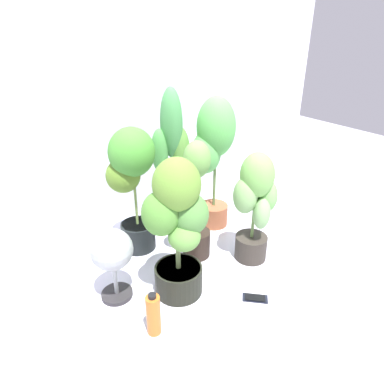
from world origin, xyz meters
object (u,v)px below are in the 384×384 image
(potted_plant_center, at_px, (193,198))
(potted_plant_back_center, at_px, (172,158))
(potted_plant_back_left, at_px, (132,178))
(nutrient_bottle, at_px, (153,315))
(floor_fan, at_px, (112,253))
(potted_plant_front_left, at_px, (177,224))
(cell_phone, at_px, (255,298))
(potted_plant_front_right, at_px, (255,203))
(potted_plant_back_right, at_px, (213,150))

(potted_plant_center, height_order, potted_plant_back_center, potted_plant_back_center)
(potted_plant_back_left, height_order, nutrient_bottle, potted_plant_back_left)
(potted_plant_back_center, xyz_separation_m, floor_fan, (-0.63, -0.50, -0.28))
(potted_plant_back_center, relative_size, nutrient_bottle, 4.40)
(potted_plant_center, distance_m, potted_plant_front_left, 0.37)
(cell_phone, distance_m, floor_fan, 0.85)
(potted_plant_front_right, xyz_separation_m, potted_plant_front_left, (-0.58, -0.05, 0.04))
(potted_plant_front_right, relative_size, potted_plant_back_right, 0.75)
(potted_plant_front_left, xyz_separation_m, nutrient_bottle, (-0.25, -0.20, -0.34))
(potted_plant_back_center, height_order, potted_plant_front_right, potted_plant_back_center)
(cell_phone, distance_m, nutrient_bottle, 0.61)
(cell_phone, relative_size, nutrient_bottle, 0.64)
(potted_plant_back_left, distance_m, potted_plant_front_left, 0.56)
(potted_plant_back_right, xyz_separation_m, floor_fan, (-0.92, -0.42, -0.32))
(potted_plant_back_center, height_order, nutrient_bottle, potted_plant_back_center)
(potted_plant_back_right, relative_size, potted_plant_front_left, 1.21)
(potted_plant_back_right, relative_size, nutrient_bottle, 4.10)
(potted_plant_front_right, bearing_deg, potted_plant_back_left, 141.20)
(potted_plant_back_left, bearing_deg, cell_phone, -64.22)
(potted_plant_back_center, height_order, potted_plant_front_left, potted_plant_back_center)
(nutrient_bottle, bearing_deg, potted_plant_back_left, 75.11)
(potted_plant_center, xyz_separation_m, nutrient_bottle, (-0.50, -0.47, -0.32))
(potted_plant_center, relative_size, potted_plant_back_right, 0.81)
(potted_plant_front_right, xyz_separation_m, potted_plant_back_right, (0.01, 0.52, 0.20))
(potted_plant_back_left, bearing_deg, potted_plant_center, -43.25)
(potted_plant_back_right, bearing_deg, potted_plant_front_right, -91.36)
(potted_plant_back_right, bearing_deg, nutrient_bottle, -137.48)
(potted_plant_back_left, xyz_separation_m, potted_plant_back_center, (0.34, 0.09, 0.05))
(potted_plant_front_right, relative_size, potted_plant_front_left, 0.90)
(potted_plant_center, relative_size, potted_plant_back_left, 0.93)
(potted_plant_front_right, height_order, floor_fan, potted_plant_front_right)
(potted_plant_back_center, height_order, potted_plant_back_right, potted_plant_back_center)
(potted_plant_center, height_order, potted_plant_back_right, potted_plant_back_right)
(cell_phone, bearing_deg, nutrient_bottle, -58.64)
(potted_plant_back_center, distance_m, potted_plant_front_right, 0.68)
(potted_plant_back_center, bearing_deg, potted_plant_center, -96.72)
(potted_plant_back_right, relative_size, cell_phone, 6.42)
(potted_plant_center, bearing_deg, nutrient_bottle, -136.82)
(potted_plant_back_left, height_order, floor_fan, potted_plant_back_left)
(cell_phone, bearing_deg, potted_plant_back_left, -115.95)
(potted_plant_center, distance_m, potted_plant_back_center, 0.41)
(potted_plant_front_left, xyz_separation_m, floor_fan, (-0.33, 0.14, -0.16))
(potted_plant_back_right, xyz_separation_m, cell_phone, (-0.24, -0.84, -0.61))
(potted_plant_back_left, bearing_deg, potted_plant_back_center, 15.24)
(potted_plant_back_right, distance_m, nutrient_bottle, 1.24)
(potted_plant_back_center, bearing_deg, potted_plant_front_left, -114.81)
(nutrient_bottle, bearing_deg, floor_fan, 103.49)
(potted_plant_back_center, relative_size, potted_plant_back_right, 1.07)
(potted_plant_front_left, bearing_deg, potted_plant_back_right, 43.81)
(potted_plant_back_left, distance_m, cell_phone, 1.06)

